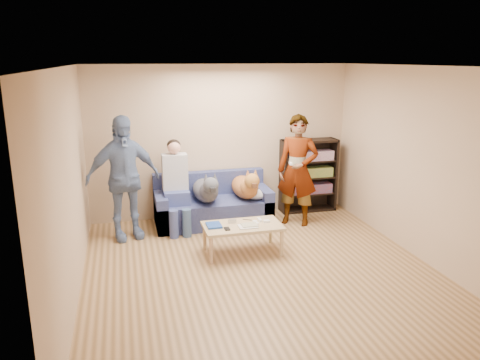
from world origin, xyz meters
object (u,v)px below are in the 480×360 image
object	(u,v)px
person_standing_right	(298,170)
camera_silver	(232,221)
notebook_blue	(214,225)
bookshelf	(308,174)
dog_tan	(246,186)
person_seated	(176,182)
person_standing_left	(123,178)
dog_gray	(206,190)
sofa	(212,206)
coffee_table	(242,228)

from	to	relation	value
person_standing_right	camera_silver	bearing A→B (deg)	-114.27
notebook_blue	bookshelf	bearing A→B (deg)	37.14
notebook_blue	dog_tan	bearing A→B (deg)	56.30
person_seated	bookshelf	world-z (taller)	person_seated
person_standing_left	dog_gray	size ratio (longest dim) A/B	1.52
person_seated	dog_gray	bearing A→B (deg)	-6.77
sofa	person_seated	bearing A→B (deg)	-168.26
sofa	dog_tan	xyz separation A→B (m)	(0.54, -0.14, 0.35)
person_standing_right	coffee_table	bearing A→B (deg)	-108.04
person_seated	bookshelf	xyz separation A→B (m)	(2.41, 0.36, -0.09)
person_standing_left	camera_silver	world-z (taller)	person_standing_left
dog_tan	coffee_table	distance (m)	1.29
person_standing_right	coffee_table	xyz separation A→B (m)	(-1.18, -0.97, -0.54)
camera_silver	coffee_table	distance (m)	0.18
notebook_blue	camera_silver	world-z (taller)	camera_silver
person_seated	sofa	bearing A→B (deg)	11.74
notebook_blue	camera_silver	xyz separation A→B (m)	(0.28, 0.07, 0.01)
notebook_blue	dog_gray	xyz separation A→B (m)	(0.10, 1.12, 0.20)
sofa	dog_tan	distance (m)	0.66
person_seated	coffee_table	world-z (taller)	person_seated
bookshelf	camera_silver	bearing A→B (deg)	-140.02
coffee_table	sofa	bearing A→B (deg)	97.12
person_standing_left	dog_gray	world-z (taller)	person_standing_left
person_standing_right	dog_tan	bearing A→B (deg)	-164.02
person_standing_right	dog_tan	xyz separation A→B (m)	(-0.81, 0.24, -0.28)
notebook_blue	dog_gray	bearing A→B (deg)	84.84
camera_silver	person_seated	size ratio (longest dim) A/B	0.07
person_standing_right	person_standing_left	xyz separation A→B (m)	(-2.77, 0.03, 0.04)
coffee_table	bookshelf	bearing A→B (deg)	44.24
dog_gray	bookshelf	bearing A→B (deg)	12.21
person_standing_right	notebook_blue	xyz separation A→B (m)	(-1.58, -0.92, -0.48)
person_standing_right	person_seated	size ratio (longest dim) A/B	1.24
notebook_blue	person_seated	distance (m)	1.28
sofa	coffee_table	size ratio (longest dim) A/B	1.73
camera_silver	sofa	world-z (taller)	sofa
person_standing_right	coffee_table	distance (m)	1.62
person_standing_left	dog_gray	distance (m)	1.34
camera_silver	sofa	xyz separation A→B (m)	(-0.05, 1.23, -0.16)
person_standing_right	person_seated	xyz separation A→B (m)	(-1.96, 0.26, -0.14)
person_seated	camera_silver	bearing A→B (deg)	-59.26
person_seated	dog_gray	distance (m)	0.50
notebook_blue	camera_silver	distance (m)	0.29
camera_silver	bookshelf	world-z (taller)	bookshelf
person_seated	coffee_table	size ratio (longest dim) A/B	1.34
dog_tan	sofa	bearing A→B (deg)	165.29
dog_gray	coffee_table	xyz separation A→B (m)	(0.30, -1.17, -0.26)
person_standing_left	bookshelf	bearing A→B (deg)	-4.70
person_standing_left	camera_silver	bearing A→B (deg)	-46.04
camera_silver	person_standing_left	bearing A→B (deg)	148.96
dog_tan	bookshelf	bearing A→B (deg)	16.69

